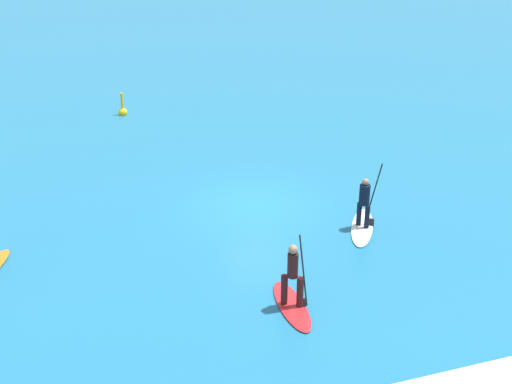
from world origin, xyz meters
The scene contains 4 objects.
ground_plane centered at (0.00, 0.00, 0.00)m, with size 120.00×120.00×0.00m, color #1E6B93.
surfer_on_red_board centered at (-1.06, -6.42, 0.52)m, with size 0.84×2.55×2.28m.
surfer_on_white_board centered at (2.81, -2.82, 0.50)m, with size 2.00×2.81×2.31m.
marker_buoy centered at (-3.09, 12.11, 0.19)m, with size 0.45×0.45×1.22m.
Camera 1 is at (-6.66, -20.50, 10.24)m, focal length 46.82 mm.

